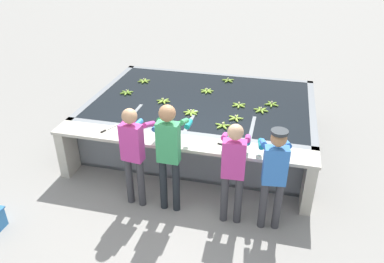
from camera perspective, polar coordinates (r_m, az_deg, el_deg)
The scene contains 20 objects.
ground_plane at distance 6.14m, azimuth -2.40°, elevation -9.82°, with size 80.00×80.00×0.00m, color gray.
wash_tank at distance 7.45m, azimuth 1.57°, elevation 1.81°, with size 4.21×2.92×0.90m.
work_ledge at distance 5.94m, azimuth -1.92°, elevation -3.73°, with size 4.21×0.45×0.90m.
worker_0 at distance 5.53m, azimuth -8.89°, elevation -2.59°, with size 0.46×0.73×1.63m.
worker_1 at distance 5.32m, azimuth -3.50°, elevation -2.59°, with size 0.41×0.72×1.75m.
worker_2 at distance 5.18m, azimuth 6.35°, elevation -5.13°, with size 0.43×0.72×1.60m.
worker_3 at distance 5.16m, azimuth 12.43°, elevation -5.84°, with size 0.47×0.73×1.59m.
banana_bunch_floating_0 at distance 8.14m, azimuth -7.34°, elevation 7.65°, with size 0.26×0.28×0.08m.
banana_bunch_floating_1 at distance 6.50m, azimuth 6.63°, elevation 2.03°, with size 0.27×0.28×0.08m.
banana_bunch_floating_2 at distance 6.24m, azimuth 4.71°, elevation 0.91°, with size 0.28×0.27×0.08m.
banana_bunch_floating_3 at distance 6.66m, azimuth -0.17°, elevation 2.90°, with size 0.28×0.28×0.08m.
banana_bunch_floating_4 at distance 8.15m, azimuth 5.52°, elevation 7.77°, with size 0.27×0.28×0.08m.
banana_bunch_floating_5 at distance 7.13m, azimuth -4.38°, elevation 4.66°, with size 0.28×0.26×0.08m.
banana_bunch_floating_6 at distance 7.57m, azimuth 2.29°, elevation 6.20°, with size 0.28×0.28×0.08m.
banana_bunch_floating_7 at distance 7.13m, azimuth 12.05°, elevation 4.09°, with size 0.28×0.27×0.08m.
banana_bunch_floating_8 at distance 6.86m, azimuth 10.47°, elevation 3.22°, with size 0.28×0.27×0.08m.
banana_bunch_floating_9 at distance 7.00m, azimuth 7.15°, elevation 4.02°, with size 0.27×0.28×0.08m.
banana_bunch_floating_10 at distance 7.60m, azimuth -9.94°, elevation 5.87°, with size 0.27×0.28×0.08m.
knife_0 at distance 5.70m, azimuth 5.06°, elevation -2.06°, with size 0.35×0.10×0.02m.
knife_1 at distance 6.27m, azimuth -12.87°, elevation 0.29°, with size 0.17×0.33×0.02m.
Camera 1 is at (1.40, -4.58, 3.84)m, focal length 35.00 mm.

